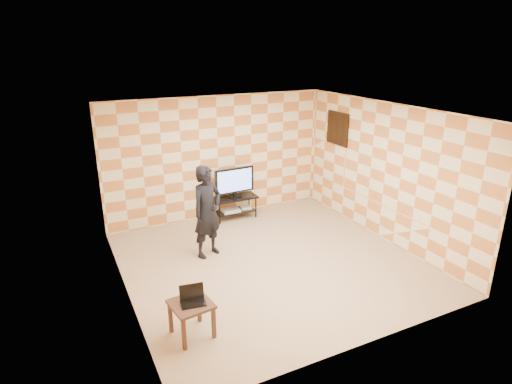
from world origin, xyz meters
TOP-DOWN VIEW (x-y plane):
  - floor at (0.00, 0.00)m, footprint 5.00×5.00m
  - wall_back at (0.00, 2.50)m, footprint 5.00×0.02m
  - wall_front at (0.00, -2.50)m, footprint 5.00×0.02m
  - wall_left at (-2.50, 0.00)m, footprint 0.02×5.00m
  - wall_right at (2.50, 0.00)m, footprint 0.02×5.00m
  - ceiling at (0.00, 0.00)m, footprint 5.00×5.00m
  - wall_art at (2.47, 1.55)m, footprint 0.04×0.72m
  - tv_stand at (0.25, 2.17)m, footprint 0.99×0.45m
  - tv at (0.25, 2.17)m, footprint 0.92×0.19m
  - dvd_player at (0.14, 2.15)m, footprint 0.40×0.29m
  - game_console at (0.51, 2.17)m, footprint 0.25×0.19m
  - side_table at (-1.90, -1.32)m, footprint 0.58×0.58m
  - laptop at (-1.87, -1.30)m, footprint 0.36×0.30m
  - person at (-0.90, 0.77)m, footprint 0.73×0.61m

SIDE VIEW (x-z plane):
  - floor at x=0.00m, z-range 0.00..0.00m
  - game_console at x=0.51m, z-range 0.17..0.23m
  - dvd_player at x=0.14m, z-range 0.17..0.24m
  - tv_stand at x=0.25m, z-range 0.12..0.62m
  - side_table at x=-1.90m, z-range 0.16..0.66m
  - laptop at x=-1.87m, z-range 0.44..0.66m
  - person at x=-0.90m, z-range 0.00..1.72m
  - tv at x=0.25m, z-range 0.54..1.20m
  - wall_back at x=0.00m, z-range 0.00..2.70m
  - wall_front at x=0.00m, z-range 0.00..2.70m
  - wall_left at x=-2.50m, z-range 0.00..2.70m
  - wall_right at x=2.50m, z-range 0.00..2.70m
  - wall_art at x=2.47m, z-range 1.59..2.31m
  - ceiling at x=0.00m, z-range 2.69..2.71m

